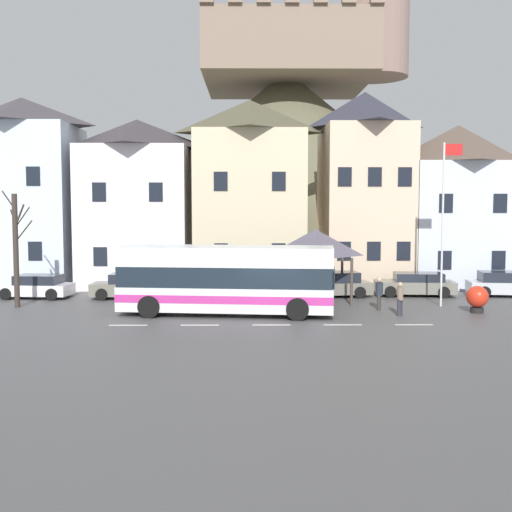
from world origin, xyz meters
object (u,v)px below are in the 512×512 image
(townhouse_00, at_px, (24,192))
(pedestrian_02, at_px, (379,292))
(bus_shelter, at_px, (315,243))
(parked_car_01, at_px, (36,287))
(parked_car_02, at_px, (331,285))
(flagpole, at_px, (444,213))
(townhouse_01, at_px, (138,203))
(bare_tree_00, at_px, (16,248))
(parked_car_04, at_px, (505,284))
(harbour_buoy, at_px, (477,298))
(pedestrian_00, at_px, (305,289))
(public_bench, at_px, (283,288))
(townhouse_03, at_px, (364,189))
(townhouse_02, at_px, (250,193))
(parked_car_00, at_px, (415,284))
(pedestrian_01, at_px, (400,298))
(townhouse_04, at_px, (457,206))
(hilltop_castle, at_px, (287,162))
(pedestrian_03, at_px, (311,287))
(transit_bus, at_px, (227,280))
(parked_car_03, at_px, (131,286))

(townhouse_00, bearing_deg, pedestrian_02, -25.66)
(bus_shelter, distance_m, parked_car_01, 15.29)
(parked_car_02, bearing_deg, flagpole, 138.15)
(townhouse_01, bearing_deg, parked_car_02, -25.69)
(flagpole, height_order, bare_tree_00, flagpole)
(parked_car_02, relative_size, parked_car_04, 1.09)
(parked_car_01, bearing_deg, harbour_buoy, 172.64)
(pedestrian_00, bearing_deg, public_bench, 100.84)
(bus_shelter, bearing_deg, bare_tree_00, -172.55)
(townhouse_03, bearing_deg, parked_car_02, -116.18)
(townhouse_02, distance_m, parked_car_04, 15.93)
(parked_car_00, bearing_deg, pedestrian_01, 74.73)
(townhouse_04, distance_m, pedestrian_00, 14.48)
(townhouse_03, relative_size, parked_car_00, 2.71)
(townhouse_01, height_order, pedestrian_01, townhouse_01)
(pedestrian_01, bearing_deg, parked_car_02, 111.04)
(bare_tree_00, bearing_deg, public_bench, 15.93)
(pedestrian_00, bearing_deg, townhouse_00, 150.83)
(hilltop_castle, relative_size, public_bench, 28.04)
(townhouse_02, distance_m, parked_car_00, 11.66)
(parked_car_02, distance_m, parked_car_04, 9.71)
(townhouse_03, bearing_deg, harbour_buoy, -73.01)
(harbour_buoy, bearing_deg, pedestrian_00, 171.22)
(pedestrian_02, bearing_deg, townhouse_03, 84.18)
(townhouse_03, bearing_deg, pedestrian_03, -114.89)
(bare_tree_00, bearing_deg, parked_car_02, 12.59)
(townhouse_00, bearing_deg, pedestrian_03, -26.62)
(parked_car_01, bearing_deg, pedestrian_02, 172.14)
(transit_bus, distance_m, harbour_buoy, 11.73)
(parked_car_04, bearing_deg, parked_car_02, -172.18)
(parked_car_04, bearing_deg, pedestrian_03, -155.39)
(townhouse_02, relative_size, parked_car_04, 2.70)
(transit_bus, bearing_deg, townhouse_01, 124.38)
(hilltop_castle, distance_m, bus_shelter, 26.72)
(townhouse_02, xyz_separation_m, townhouse_04, (13.00, -0.14, -0.77))
(pedestrian_02, bearing_deg, hilltop_castle, 95.50)
(parked_car_03, relative_size, pedestrian_01, 2.66)
(townhouse_00, relative_size, townhouse_02, 1.01)
(parked_car_03, relative_size, pedestrian_02, 2.62)
(pedestrian_03, relative_size, public_bench, 1.08)
(transit_bus, relative_size, harbour_buoy, 7.88)
(townhouse_03, xyz_separation_m, pedestrian_00, (-4.57, -9.84, -5.11))
(flagpole, bearing_deg, pedestrian_03, 179.18)
(public_bench, bearing_deg, townhouse_00, 162.66)
(parked_car_02, xyz_separation_m, bare_tree_00, (-15.92, -3.56, 2.26))
(parked_car_00, height_order, pedestrian_02, pedestrian_02)
(townhouse_02, bearing_deg, parked_car_04, -20.08)
(parked_car_00, relative_size, harbour_buoy, 3.53)
(parked_car_01, relative_size, pedestrian_02, 2.54)
(townhouse_03, xyz_separation_m, pedestrian_03, (-4.21, -9.07, -5.11))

